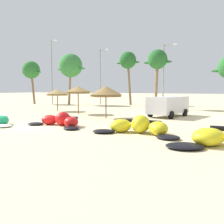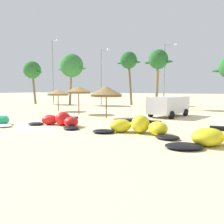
# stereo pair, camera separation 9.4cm
# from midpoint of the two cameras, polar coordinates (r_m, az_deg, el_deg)

# --- Properties ---
(ground_plane) EXTENTS (260.00, 260.00, 0.00)m
(ground_plane) POSITION_cam_midpoint_polar(r_m,az_deg,el_deg) (17.83, -16.93, -3.06)
(ground_plane) COLOR beige
(kite_left_of_center) EXTENTS (4.80, 2.45, 0.95)m
(kite_left_of_center) POSITION_cam_midpoint_polar(r_m,az_deg,el_deg) (17.30, -12.16, -1.98)
(kite_left_of_center) COLOR black
(kite_left_of_center) RESTS_ON ground
(kite_center) EXTENTS (5.33, 2.44, 1.04)m
(kite_center) POSITION_cam_midpoint_polar(r_m,az_deg,el_deg) (14.06, 6.11, -3.43)
(kite_center) COLOR black
(kite_center) RESTS_ON ground
(beach_umbrella_near_van) EXTENTS (2.53, 2.53, 2.52)m
(beach_umbrella_near_van) POSITION_cam_midpoint_polar(r_m,az_deg,el_deg) (28.88, -12.73, 4.49)
(beach_umbrella_near_van) COLOR brown
(beach_umbrella_near_van) RESTS_ON ground
(beach_umbrella_middle) EXTENTS (2.55, 2.55, 2.83)m
(beach_umbrella_middle) POSITION_cam_midpoint_polar(r_m,az_deg,el_deg) (25.23, -8.02, 5.12)
(beach_umbrella_middle) COLOR brown
(beach_umbrella_middle) RESTS_ON ground
(beach_umbrella_near_palms) EXTENTS (2.85, 2.85, 2.81)m
(beach_umbrella_near_palms) POSITION_cam_midpoint_polar(r_m,az_deg,el_deg) (21.36, -1.56, 4.83)
(beach_umbrella_near_palms) COLOR brown
(beach_umbrella_near_palms) RESTS_ON ground
(parked_car_second) EXTENTS (2.98, 4.96, 1.84)m
(parked_car_second) POSITION_cam_midpoint_polar(r_m,az_deg,el_deg) (23.27, 12.98, 1.65)
(parked_car_second) COLOR silver
(parked_car_second) RESTS_ON ground
(palm_leftmost) EXTENTS (4.48, 2.99, 7.32)m
(palm_leftmost) POSITION_cam_midpoint_polar(r_m,az_deg,el_deg) (44.65, -18.40, 9.19)
(palm_leftmost) COLOR brown
(palm_leftmost) RESTS_ON ground
(palm_left) EXTENTS (5.66, 3.77, 8.22)m
(palm_left) POSITION_cam_midpoint_polar(r_m,az_deg,el_deg) (40.51, -9.69, 10.56)
(palm_left) COLOR #7F6647
(palm_left) RESTS_ON ground
(palm_left_of_gap) EXTENTS (4.10, 2.73, 8.55)m
(palm_left_of_gap) POSITION_cam_midpoint_polar(r_m,az_deg,el_deg) (40.08, 3.65, 11.75)
(palm_left_of_gap) COLOR brown
(palm_left_of_gap) RESTS_ON ground
(palm_center_left) EXTENTS (3.72, 2.48, 7.56)m
(palm_center_left) POSITION_cam_midpoint_polar(r_m,az_deg,el_deg) (32.18, 10.48, 11.71)
(palm_center_left) COLOR #7F6647
(palm_center_left) RESTS_ON ground
(lamppost_west) EXTENTS (1.38, 0.24, 10.92)m
(lamppost_west) POSITION_cam_midpoint_polar(r_m,az_deg,el_deg) (44.22, -13.84, 9.64)
(lamppost_west) COLOR gray
(lamppost_west) RESTS_ON ground
(lamppost_west_center) EXTENTS (1.71, 0.24, 9.02)m
(lamppost_west_center) POSITION_cam_midpoint_polar(r_m,az_deg,el_deg) (40.66, -2.67, 8.87)
(lamppost_west_center) COLOR gray
(lamppost_west_center) RESTS_ON ground
(lamppost_east_center) EXTENTS (1.85, 0.24, 8.49)m
(lamppost_east_center) POSITION_cam_midpoint_polar(r_m,az_deg,el_deg) (33.87, 12.09, 9.03)
(lamppost_east_center) COLOR gray
(lamppost_east_center) RESTS_ON ground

